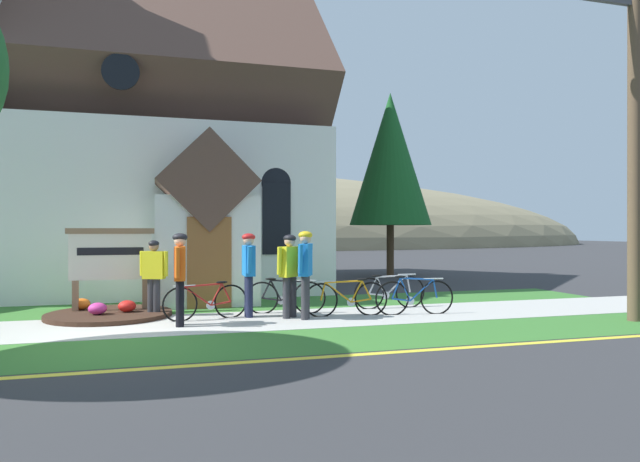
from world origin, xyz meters
The scene contains 21 objects.
ground centered at (0.00, 4.00, 0.00)m, with size 140.00×140.00×0.00m, color #333335.
sidewalk_slab centered at (-0.09, 1.46, 0.01)m, with size 32.00×2.45×0.01m, color #B7B5AD.
grass_verge centered at (-0.09, -0.79, 0.00)m, with size 32.00×2.04×0.01m, color #38722D.
church_lawn centered at (-0.09, 3.87, 0.00)m, with size 24.00×2.38×0.01m, color #38722D.
curb_paint_stripe centered at (-0.09, -1.96, 0.00)m, with size 28.00×0.16×0.01m, color yellow.
church_building centered at (-0.40, 9.58, 4.52)m, with size 11.65×11.53×13.31m.
church_sign centered at (-0.18, 3.16, 1.21)m, with size 1.78×0.17×1.84m.
flower_bed centered at (-0.20, 2.76, 0.07)m, with size 2.51×2.51×0.34m.
bicycle_white centered at (4.56, 1.50, 0.37)m, with size 1.80×0.17×0.80m.
bicycle_green centered at (6.00, 1.28, 0.38)m, with size 1.72×0.23×0.85m.
bicycle_yellow centered at (1.72, 1.87, 0.36)m, with size 1.71×0.35×0.78m.
bicycle_red centered at (3.42, 2.21, 0.37)m, with size 1.68×0.45×0.79m.
bicycle_silver centered at (5.89, 2.34, 0.38)m, with size 1.76×0.08×0.80m.
cyclist_in_yellow_jersey centered at (3.63, 1.31, 1.06)m, with size 0.42×0.66×1.78m.
cyclist_in_blue_jersey centered at (1.18, 1.20, 1.03)m, with size 0.29×0.73×1.74m.
cyclist_in_white_jersey centered at (3.36, 1.57, 1.00)m, with size 0.58×0.46×1.71m.
cyclist_in_orange_jersey centered at (2.57, 1.91, 1.02)m, with size 0.28×0.74×1.73m.
cyclist_in_green_jersey centered at (0.70, 2.58, 0.92)m, with size 0.57×0.42×1.58m.
utility_pole centered at (9.72, -0.67, 4.80)m, with size 3.12×0.28×8.67m.
roadside_conifer centered at (9.51, 10.63, 4.56)m, with size 3.19×3.19×7.16m.
distant_hill centered at (0.69, 55.30, 0.00)m, with size 108.02×41.05×16.90m, color #847A5B.
Camera 1 is at (0.77, -9.51, 1.80)m, focal length 31.39 mm.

